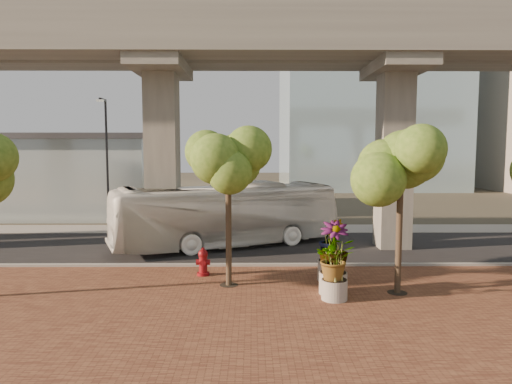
{
  "coord_description": "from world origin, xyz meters",
  "views": [
    {
      "loc": [
        -1.36,
        -21.64,
        5.16
      ],
      "look_at": [
        -1.18,
        0.5,
        3.09
      ],
      "focal_mm": 32.0,
      "sensor_mm": 36.0,
      "label": 1
    }
  ],
  "objects": [
    {
      "name": "curb_strip",
      "position": [
        0.0,
        -2.0,
        0.08
      ],
      "size": [
        70.0,
        0.25,
        0.16
      ],
      "primitive_type": "cube",
      "color": "gray",
      "rests_on": "ground"
    },
    {
      "name": "transit_bus",
      "position": [
        -2.69,
        2.22,
        1.69
      ],
      "size": [
        12.25,
        7.45,
        3.38
      ],
      "primitive_type": "imported",
      "rotation": [
        0.0,
        0.0,
        1.98
      ],
      "color": "white",
      "rests_on": "ground"
    },
    {
      "name": "streetlamp_west",
      "position": [
        -10.41,
        6.78,
        4.78
      ],
      "size": [
        0.41,
        1.19,
        8.19
      ],
      "color": "#2A2A2E",
      "rests_on": "ground"
    },
    {
      "name": "planter_front",
      "position": [
        1.43,
        -6.52,
        1.37
      ],
      "size": [
        1.97,
        1.97,
        2.16
      ],
      "color": "#A6A296",
      "rests_on": "ground"
    },
    {
      "name": "planter_right",
      "position": [
        1.5,
        -5.88,
        1.63
      ],
      "size": [
        2.42,
        2.42,
        2.59
      ],
      "color": "#A7A097",
      "rests_on": "ground"
    },
    {
      "name": "streetlamp_east",
      "position": [
        6.69,
        6.94,
        4.66
      ],
      "size": [
        0.4,
        1.16,
        7.98
      ],
      "color": "#302F34",
      "rests_on": "ground"
    },
    {
      "name": "brick_plaza",
      "position": [
        0.0,
        -8.0,
        0.03
      ],
      "size": [
        70.0,
        13.0,
        0.06
      ],
      "primitive_type": "cube",
      "color": "brown",
      "rests_on": "ground"
    },
    {
      "name": "ground",
      "position": [
        0.0,
        0.0,
        0.0
      ],
      "size": [
        160.0,
        160.0,
        0.0
      ],
      "primitive_type": "plane",
      "color": "#3A352A",
      "rests_on": "ground"
    },
    {
      "name": "street_tree_near_west",
      "position": [
        -2.25,
        -4.83,
        4.59
      ],
      "size": [
        3.51,
        3.51,
        6.15
      ],
      "color": "#453427",
      "rests_on": "ground"
    },
    {
      "name": "fire_hydrant",
      "position": [
        -3.36,
        -3.46,
        0.6
      ],
      "size": [
        0.56,
        0.51,
        1.13
      ],
      "color": "maroon",
      "rests_on": "ground"
    },
    {
      "name": "street_tree_near_east",
      "position": [
        3.82,
        -5.81,
        4.72
      ],
      "size": [
        3.77,
        3.77,
        6.4
      ],
      "color": "#453427",
      "rests_on": "ground"
    },
    {
      "name": "transit_viaduct",
      "position": [
        0.0,
        2.0,
        7.29
      ],
      "size": [
        72.0,
        5.6,
        12.4
      ],
      "color": "gray",
      "rests_on": "ground"
    },
    {
      "name": "asphalt_road",
      "position": [
        0.0,
        2.0,
        0.02
      ],
      "size": [
        90.0,
        8.0,
        0.04
      ],
      "primitive_type": "cube",
      "color": "black",
      "rests_on": "ground"
    },
    {
      "name": "far_sidewalk",
      "position": [
        0.0,
        7.5,
        0.03
      ],
      "size": [
        90.0,
        3.0,
        0.06
      ],
      "primitive_type": "cube",
      "color": "gray",
      "rests_on": "ground"
    },
    {
      "name": "planter_left",
      "position": [
        1.69,
        -4.24,
        1.55
      ],
      "size": [
        2.23,
        2.23,
        2.45
      ],
      "color": "gray",
      "rests_on": "ground"
    },
    {
      "name": "station_pavilion",
      "position": [
        -20.0,
        16.0,
        3.22
      ],
      "size": [
        23.0,
        13.0,
        6.3
      ],
      "color": "#ADC1C6",
      "rests_on": "ground"
    }
  ]
}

